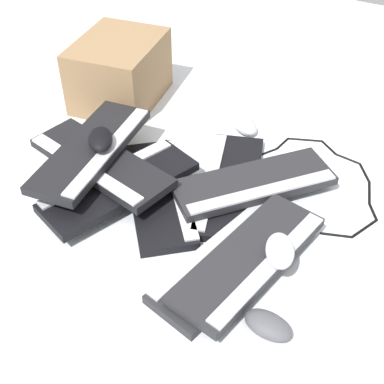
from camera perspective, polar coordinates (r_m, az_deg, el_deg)
The scene contains 15 objects.
ground_plane at distance 1.46m, azimuth -0.01°, elevation -0.88°, with size 3.20×3.20×0.00m, color silver.
keyboard_0 at distance 1.47m, azimuth -3.59°, elevation -0.04°, with size 0.39×0.44×0.03m.
keyboard_1 at distance 1.29m, azimuth 4.00°, elevation -7.34°, with size 0.25×0.46×0.03m.
keyboard_2 at distance 1.50m, azimuth 3.97°, elevation 0.82°, with size 0.28×0.46×0.03m.
keyboard_3 at distance 1.46m, azimuth -7.77°, elevation 0.68°, with size 0.30×0.46×0.03m.
keyboard_4 at distance 1.26m, azimuth 6.22°, elevation -7.09°, with size 0.24×0.46×0.03m.
keyboard_5 at distance 1.46m, azimuth 6.63°, elevation 0.93°, with size 0.40×0.43×0.03m.
keyboard_6 at distance 1.49m, azimuth -9.79°, elevation 3.13°, with size 0.46×0.25×0.03m.
keyboard_7 at distance 1.50m, azimuth -10.60°, elevation 4.53°, with size 0.20×0.45×0.03m.
mouse_0 at distance 1.72m, azimuth 5.65°, elevation 7.11°, with size 0.11×0.07×0.04m, color #B7B7BC.
mouse_1 at distance 1.24m, azimuth 9.36°, elevation -6.18°, with size 0.11×0.07×0.04m, color silver.
mouse_2 at distance 1.47m, azimuth -9.75°, elevation 5.57°, with size 0.11×0.07×0.04m, color black.
mouse_3 at distance 1.18m, azimuth 8.12°, elevation -13.88°, with size 0.11×0.07×0.04m, color #4C4C51.
cable_0 at distance 1.59m, azimuth 13.96°, elevation 1.98°, with size 0.48×0.40×0.01m.
cardboard_box at distance 1.85m, azimuth -7.75°, elevation 12.65°, with size 0.32×0.25×0.21m, color olive.
Camera 1 is at (-0.51, 0.96, 0.98)m, focal length 50.00 mm.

